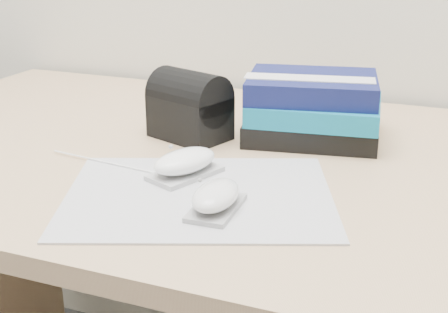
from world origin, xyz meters
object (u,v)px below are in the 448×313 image
at_px(mouse_front, 216,197).
at_px(book_stack, 313,108).
at_px(mouse_rear, 185,163).
at_px(desk, 296,272).
at_px(pouch, 190,106).

xyz_separation_m(mouse_front, book_stack, (0.04, 0.34, 0.03)).
bearing_deg(mouse_rear, desk, 56.35).
bearing_deg(mouse_front, pouch, 120.70).
height_order(mouse_rear, book_stack, book_stack).
distance_m(mouse_rear, mouse_front, 0.13).
bearing_deg(book_stack, pouch, -158.29).
bearing_deg(pouch, mouse_rear, -67.82).
xyz_separation_m(desk, book_stack, (0.00, 0.06, 0.29)).
distance_m(mouse_front, book_stack, 0.34).
bearing_deg(book_stack, desk, -91.18).
relative_size(desk, mouse_rear, 13.11).
relative_size(mouse_front, book_stack, 0.40).
bearing_deg(mouse_front, book_stack, 83.29).
distance_m(desk, book_stack, 0.29).
distance_m(desk, mouse_front, 0.38).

